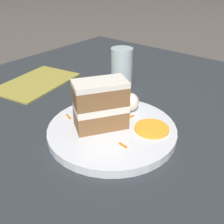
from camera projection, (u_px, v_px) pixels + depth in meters
The scene contains 9 objects.
ground_plane at pixel (111, 139), 0.60m from camera, with size 6.00×6.00×0.00m, color #4C4742.
dining_table at pixel (111, 134), 0.59m from camera, with size 1.26×1.18×0.03m, color #282D33.
plate at pixel (112, 130), 0.57m from camera, with size 0.28×0.28×0.02m, color silver.
cake_slice at pixel (101, 105), 0.54m from camera, with size 0.12×0.11×0.11m.
cream_dollop at pixel (131, 103), 0.61m from camera, with size 0.05×0.04×0.04m, color white.
orange_garnish at pixel (152, 129), 0.55m from camera, with size 0.07×0.07×0.01m, color orange.
carrot_shreds_scatter at pixel (104, 119), 0.59m from camera, with size 0.11×0.18×0.00m.
drinking_glass at pixel (122, 69), 0.79m from camera, with size 0.07×0.07×0.11m.
menu_card at pixel (36, 82), 0.81m from camera, with size 0.16×0.25×0.00m, color #9E933D.
Camera 1 is at (0.38, 0.31, 0.35)m, focal length 42.00 mm.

